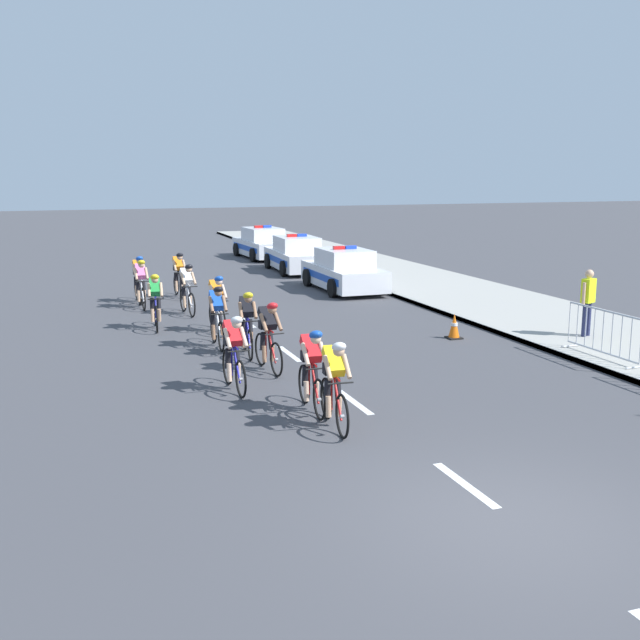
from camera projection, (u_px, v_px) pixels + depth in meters
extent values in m
plane|color=#424247|center=(512.00, 520.00, 9.32)|extent=(160.00, 160.00, 0.00)
cube|color=#A3A099|center=(481.00, 299.00, 24.91)|extent=(4.68, 60.00, 0.12)
cube|color=#9E9E99|center=(419.00, 303.00, 24.17)|extent=(0.16, 60.00, 0.13)
cube|color=white|center=(465.00, 484.00, 10.36)|extent=(0.14, 1.60, 0.01)
cube|color=white|center=(354.00, 402.00, 14.06)|extent=(0.14, 1.60, 0.01)
cube|color=white|center=(289.00, 354.00, 17.76)|extent=(0.14, 1.60, 0.01)
cube|color=white|center=(247.00, 322.00, 21.45)|extent=(0.14, 1.60, 0.01)
torus|color=black|center=(342.00, 416.00, 12.10)|extent=(0.11, 0.72, 0.72)
cylinder|color=#99999E|center=(342.00, 416.00, 12.10)|extent=(0.07, 0.07, 0.06)
torus|color=black|center=(326.00, 398.00, 13.05)|extent=(0.11, 0.72, 0.72)
cylinder|color=#99999E|center=(326.00, 398.00, 13.05)|extent=(0.07, 0.07, 0.06)
cylinder|color=#B21919|center=(335.00, 376.00, 12.42)|extent=(0.09, 0.55, 0.04)
cylinder|color=#B21919|center=(338.00, 398.00, 12.32)|extent=(0.09, 0.48, 0.63)
cylinder|color=#B21919|center=(332.00, 391.00, 12.67)|extent=(0.04, 0.04, 0.65)
cylinder|color=black|center=(341.00, 383.00, 12.09)|extent=(0.42, 0.07, 0.03)
cube|color=black|center=(332.00, 371.00, 12.61)|extent=(0.12, 0.23, 0.05)
cube|color=yellow|center=(334.00, 361.00, 12.45)|extent=(0.33, 0.57, 0.47)
cube|color=black|center=(332.00, 369.00, 12.59)|extent=(0.30, 0.23, 0.18)
cylinder|color=black|center=(338.00, 389.00, 12.63)|extent=(0.13, 0.23, 0.40)
cylinder|color=tan|center=(339.00, 406.00, 12.60)|extent=(0.10, 0.16, 0.36)
cylinder|color=black|center=(327.00, 390.00, 12.59)|extent=(0.13, 0.18, 0.40)
cylinder|color=tan|center=(329.00, 407.00, 12.56)|extent=(0.10, 0.13, 0.36)
cylinder|color=tan|center=(347.00, 366.00, 12.29)|extent=(0.11, 0.41, 0.35)
cylinder|color=tan|center=(328.00, 368.00, 12.22)|extent=(0.11, 0.41, 0.35)
sphere|color=tan|center=(339.00, 351.00, 12.12)|extent=(0.19, 0.19, 0.19)
ellipsoid|color=white|center=(339.00, 347.00, 12.09)|extent=(0.26, 0.33, 0.24)
torus|color=black|center=(319.00, 400.00, 12.98)|extent=(0.09, 0.73, 0.72)
cylinder|color=#99999E|center=(319.00, 400.00, 12.98)|extent=(0.06, 0.06, 0.06)
torus|color=black|center=(304.00, 384.00, 13.93)|extent=(0.09, 0.73, 0.72)
cylinder|color=#99999E|center=(304.00, 384.00, 13.93)|extent=(0.06, 0.06, 0.06)
cylinder|color=#B21919|center=(312.00, 363.00, 13.30)|extent=(0.07, 0.55, 0.04)
cylinder|color=#B21919|center=(315.00, 383.00, 13.20)|extent=(0.07, 0.48, 0.63)
cylinder|color=#B21919|center=(309.00, 377.00, 13.55)|extent=(0.04, 0.04, 0.65)
cylinder|color=black|center=(318.00, 369.00, 12.98)|extent=(0.42, 0.05, 0.03)
cube|color=black|center=(309.00, 358.00, 13.48)|extent=(0.11, 0.23, 0.05)
cube|color=red|center=(311.00, 348.00, 13.33)|extent=(0.31, 0.56, 0.45)
cube|color=black|center=(309.00, 356.00, 13.47)|extent=(0.29, 0.22, 0.18)
cylinder|color=black|center=(315.00, 375.00, 13.51)|extent=(0.12, 0.23, 0.40)
cylinder|color=beige|center=(316.00, 390.00, 13.49)|extent=(0.10, 0.16, 0.36)
cylinder|color=black|center=(305.00, 376.00, 13.46)|extent=(0.12, 0.18, 0.40)
cylinder|color=beige|center=(306.00, 391.00, 13.44)|extent=(0.10, 0.13, 0.36)
cylinder|color=beige|center=(323.00, 353.00, 13.18)|extent=(0.10, 0.41, 0.35)
cylinder|color=beige|center=(305.00, 354.00, 13.09)|extent=(0.10, 0.41, 0.35)
sphere|color=beige|center=(316.00, 338.00, 13.00)|extent=(0.19, 0.19, 0.19)
ellipsoid|color=blue|center=(316.00, 335.00, 12.98)|extent=(0.25, 0.33, 0.24)
torus|color=black|center=(241.00, 379.00, 14.25)|extent=(0.06, 0.72, 0.72)
cylinder|color=#99999E|center=(241.00, 379.00, 14.25)|extent=(0.06, 0.06, 0.06)
torus|color=black|center=(228.00, 367.00, 15.17)|extent=(0.06, 0.72, 0.72)
cylinder|color=#99999E|center=(228.00, 367.00, 15.17)|extent=(0.06, 0.06, 0.06)
cylinder|color=#1E1E99|center=(234.00, 346.00, 14.56)|extent=(0.05, 0.55, 0.04)
cylinder|color=#1E1E99|center=(237.00, 365.00, 14.46)|extent=(0.05, 0.48, 0.63)
cylinder|color=#1E1E99|center=(232.00, 359.00, 14.80)|extent=(0.04, 0.04, 0.65)
cylinder|color=black|center=(239.00, 351.00, 14.24)|extent=(0.42, 0.04, 0.03)
cube|color=black|center=(231.00, 342.00, 14.74)|extent=(0.11, 0.22, 0.05)
cube|color=red|center=(233.00, 333.00, 14.58)|extent=(0.29, 0.54, 0.47)
cube|color=black|center=(231.00, 340.00, 14.72)|extent=(0.28, 0.21, 0.18)
cylinder|color=black|center=(237.00, 357.00, 14.77)|extent=(0.12, 0.23, 0.40)
cylinder|color=beige|center=(238.00, 372.00, 14.75)|extent=(0.09, 0.16, 0.36)
cylinder|color=black|center=(228.00, 358.00, 14.71)|extent=(0.11, 0.17, 0.40)
cylinder|color=beige|center=(229.00, 373.00, 14.68)|extent=(0.09, 0.12, 0.36)
cylinder|color=beige|center=(244.00, 337.00, 14.45)|extent=(0.09, 0.40, 0.35)
cylinder|color=beige|center=(227.00, 338.00, 14.34)|extent=(0.09, 0.40, 0.35)
sphere|color=beige|center=(237.00, 324.00, 14.26)|extent=(0.19, 0.19, 0.19)
ellipsoid|color=white|center=(237.00, 320.00, 14.24)|extent=(0.24, 0.32, 0.24)
torus|color=black|center=(276.00, 359.00, 15.74)|extent=(0.09, 0.73, 0.72)
cylinder|color=#99999E|center=(276.00, 359.00, 15.74)|extent=(0.06, 0.06, 0.06)
torus|color=black|center=(261.00, 349.00, 16.64)|extent=(0.09, 0.73, 0.72)
cylinder|color=#99999E|center=(261.00, 349.00, 16.64)|extent=(0.06, 0.06, 0.06)
cylinder|color=#B21919|center=(269.00, 330.00, 16.04)|extent=(0.07, 0.55, 0.04)
cylinder|color=#B21919|center=(272.00, 347.00, 15.95)|extent=(0.07, 0.48, 0.63)
cylinder|color=#B21919|center=(266.00, 342.00, 16.28)|extent=(0.04, 0.04, 0.65)
cylinder|color=black|center=(274.00, 334.00, 15.73)|extent=(0.42, 0.05, 0.03)
cube|color=black|center=(266.00, 326.00, 16.21)|extent=(0.11, 0.23, 0.05)
cube|color=black|center=(267.00, 318.00, 16.06)|extent=(0.31, 0.56, 0.46)
cube|color=black|center=(266.00, 324.00, 16.20)|extent=(0.29, 0.22, 0.18)
cylinder|color=black|center=(271.00, 340.00, 16.25)|extent=(0.12, 0.23, 0.40)
cylinder|color=#9E7051|center=(272.00, 353.00, 16.23)|extent=(0.10, 0.16, 0.36)
cylinder|color=black|center=(263.00, 341.00, 16.18)|extent=(0.12, 0.18, 0.40)
cylinder|color=#9E7051|center=(264.00, 354.00, 16.16)|extent=(0.10, 0.13, 0.36)
cylinder|color=#9E7051|center=(278.00, 322.00, 15.94)|extent=(0.10, 0.41, 0.35)
cylinder|color=#9E7051|center=(264.00, 323.00, 15.82)|extent=(0.10, 0.41, 0.35)
sphere|color=#9E7051|center=(272.00, 309.00, 15.75)|extent=(0.19, 0.19, 0.19)
ellipsoid|color=red|center=(272.00, 306.00, 15.72)|extent=(0.25, 0.33, 0.24)
torus|color=black|center=(250.00, 345.00, 17.06)|extent=(0.13, 0.72, 0.72)
cylinder|color=#99999E|center=(250.00, 345.00, 17.06)|extent=(0.07, 0.07, 0.06)
torus|color=black|center=(244.00, 336.00, 18.01)|extent=(0.13, 0.72, 0.72)
cylinder|color=#99999E|center=(244.00, 336.00, 18.01)|extent=(0.07, 0.07, 0.06)
cylinder|color=#1E1E99|center=(247.00, 318.00, 17.39)|extent=(0.10, 0.55, 0.04)
cylinder|color=#1E1E99|center=(248.00, 333.00, 17.28)|extent=(0.10, 0.48, 0.63)
cylinder|color=#1E1E99|center=(246.00, 329.00, 17.63)|extent=(0.04, 0.04, 0.65)
cylinder|color=black|center=(249.00, 321.00, 17.05)|extent=(0.42, 0.08, 0.03)
cube|color=black|center=(246.00, 314.00, 17.57)|extent=(0.12, 0.23, 0.05)
cube|color=black|center=(246.00, 307.00, 17.41)|extent=(0.34, 0.58, 0.45)
cube|color=black|center=(246.00, 313.00, 17.55)|extent=(0.30, 0.23, 0.18)
cylinder|color=black|center=(250.00, 328.00, 17.59)|extent=(0.14, 0.23, 0.40)
cylinder|color=#9E7051|center=(251.00, 339.00, 17.56)|extent=(0.11, 0.16, 0.36)
cylinder|color=black|center=(243.00, 328.00, 17.55)|extent=(0.13, 0.18, 0.40)
cylinder|color=#9E7051|center=(243.00, 340.00, 17.52)|extent=(0.10, 0.13, 0.36)
cylinder|color=#9E7051|center=(255.00, 310.00, 17.25)|extent=(0.12, 0.41, 0.35)
cylinder|color=#9E7051|center=(241.00, 311.00, 17.18)|extent=(0.12, 0.41, 0.35)
sphere|color=#9E7051|center=(248.00, 298.00, 17.08)|extent=(0.19, 0.19, 0.19)
ellipsoid|color=yellow|center=(248.00, 296.00, 17.06)|extent=(0.26, 0.34, 0.24)
torus|color=black|center=(221.00, 337.00, 17.90)|extent=(0.07, 0.73, 0.72)
cylinder|color=#99999E|center=(221.00, 337.00, 17.90)|extent=(0.06, 0.06, 0.06)
torus|color=black|center=(214.00, 328.00, 18.84)|extent=(0.07, 0.73, 0.72)
cylinder|color=#99999E|center=(214.00, 328.00, 18.84)|extent=(0.06, 0.06, 0.06)
cylinder|color=white|center=(217.00, 311.00, 18.22)|extent=(0.05, 0.55, 0.04)
cylinder|color=white|center=(219.00, 325.00, 18.12)|extent=(0.06, 0.48, 0.63)
cylinder|color=white|center=(216.00, 322.00, 18.47)|extent=(0.04, 0.04, 0.65)
cylinder|color=black|center=(220.00, 314.00, 17.90)|extent=(0.42, 0.04, 0.03)
cube|color=black|center=(216.00, 308.00, 18.40)|extent=(0.11, 0.22, 0.05)
cube|color=blue|center=(216.00, 300.00, 18.24)|extent=(0.30, 0.55, 0.46)
cube|color=black|center=(216.00, 306.00, 18.38)|extent=(0.29, 0.21, 0.18)
cylinder|color=black|center=(220.00, 320.00, 18.43)|extent=(0.12, 0.23, 0.40)
cylinder|color=#9E7051|center=(221.00, 332.00, 18.41)|extent=(0.09, 0.16, 0.36)
cylinder|color=black|center=(213.00, 321.00, 18.38)|extent=(0.12, 0.17, 0.40)
cylinder|color=#9E7051|center=(213.00, 332.00, 18.35)|extent=(0.09, 0.13, 0.36)
cylinder|color=#9E7051|center=(225.00, 304.00, 18.10)|extent=(0.09, 0.40, 0.35)
cylinder|color=#9E7051|center=(211.00, 304.00, 18.01)|extent=(0.09, 0.40, 0.35)
sphere|color=#9E7051|center=(218.00, 292.00, 17.92)|extent=(0.19, 0.19, 0.19)
ellipsoid|color=black|center=(218.00, 290.00, 17.90)|extent=(0.24, 0.32, 0.24)
torus|color=black|center=(222.00, 322.00, 19.68)|extent=(0.07, 0.73, 0.72)
cylinder|color=#99999E|center=(222.00, 322.00, 19.68)|extent=(0.06, 0.06, 0.06)
torus|color=black|center=(213.00, 315.00, 20.59)|extent=(0.07, 0.73, 0.72)
cylinder|color=#99999E|center=(213.00, 315.00, 20.59)|extent=(0.06, 0.06, 0.06)
cylinder|color=#B21919|center=(217.00, 298.00, 19.98)|extent=(0.06, 0.55, 0.04)
cylinder|color=#B21919|center=(219.00, 312.00, 19.89)|extent=(0.06, 0.48, 0.63)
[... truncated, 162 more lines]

